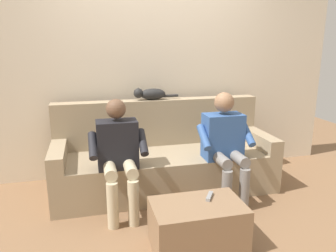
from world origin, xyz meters
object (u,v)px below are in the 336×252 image
Objects in this scene: person_left_seated at (225,141)px; cat_on_backrest at (150,94)px; coffee_table at (197,225)px; person_right_seated at (118,151)px; remote_gray at (209,196)px; couch at (164,160)px.

person_left_seated reaches higher than cat_on_backrest.
coffee_table is at bearing 93.66° from cat_on_backrest.
person_left_seated reaches higher than person_right_seated.
person_left_seated is 7.51× the size of remote_gray.
cat_on_backrest is (0.09, -1.42, 0.83)m from coffee_table.
coffee_table is at bearing -25.60° from remote_gray.
couch reaches higher than coffee_table.
person_right_seated reaches higher than couch.
couch is at bearing -141.75° from remote_gray.
person_right_seated is at bearing 39.50° from couch.
person_left_seated is at bearing 141.28° from couch.
coffee_table is at bearing 53.97° from person_left_seated.
person_left_seated is at bearing -126.03° from coffee_table.
person_left_seated reaches higher than couch.
couch is at bearing -140.50° from person_right_seated.
person_right_seated reaches higher than remote_gray.
person_left_seated is 0.80m from remote_gray.
coffee_table is 4.88× the size of remote_gray.
cat_on_backrest is (0.09, -0.26, 0.70)m from couch.
couch reaches higher than remote_gray.
remote_gray is at bearing 99.12° from cat_on_backrest.
cat_on_backrest is at bearing -86.34° from coffee_table.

